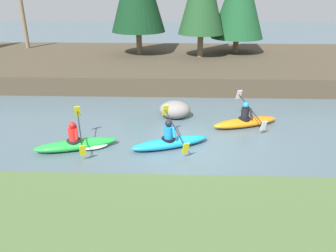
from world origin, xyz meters
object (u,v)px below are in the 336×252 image
at_px(kayaker_lead, 246,121).
at_px(kayaker_trailing, 79,143).
at_px(kayaker_middle, 171,141).
at_px(boulder_midstream, 175,110).

xyz_separation_m(kayaker_lead, kayaker_trailing, (-5.96, -2.16, -0.02)).
bearing_deg(kayaker_middle, kayaker_trailing, 162.42).
distance_m(kayaker_lead, kayaker_middle, 3.49).
xyz_separation_m(kayaker_middle, kayaker_trailing, (-3.06, -0.22, -0.02)).
distance_m(kayaker_lead, kayaker_trailing, 6.34).
bearing_deg(kayaker_middle, kayaker_lead, 12.01).
height_order(kayaker_lead, kayaker_trailing, same).
bearing_deg(kayaker_middle, boulder_midstream, 66.10).
bearing_deg(kayaker_trailing, kayaker_lead, 0.72).
height_order(kayaker_trailing, boulder_midstream, kayaker_trailing).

